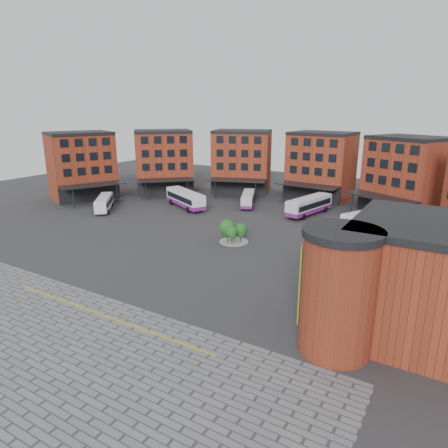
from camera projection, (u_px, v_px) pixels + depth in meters
The scene contains 13 objects.
ground at pixel (175, 265), 51.70m from camera, with size 160.00×160.00×0.00m, color #28282B.
paving_zone at pixel (29, 357), 32.59m from camera, with size 50.00×22.00×0.02m, color slate.
yellow_line at pixel (104, 315), 39.17m from camera, with size 26.00×0.15×0.02m, color gold.
main_building at pixel (268, 169), 83.53m from camera, with size 94.14×42.48×14.60m.
east_building at pixel (422, 285), 33.56m from camera, with size 17.40×15.40×10.60m.
tree_island at pixel (232, 231), 59.83m from camera, with size 4.40×4.40×3.60m.
bus_a at pixel (104, 202), 78.83m from camera, with size 7.90×9.10×2.79m.
bus_b at pixel (185, 199), 80.93m from camera, with size 12.27×8.24×3.48m.
bus_c at pixel (248, 199), 82.51m from camera, with size 6.01×9.90×2.77m.
bus_d at pixel (309, 205), 75.57m from camera, with size 5.40×12.40×3.41m.
bus_e at pixel (370, 220), 66.05m from camera, with size 7.73×11.74×3.32m.
bus_f at pixel (388, 235), 58.06m from camera, with size 11.67×6.37×3.23m.
blue_car at pixel (338, 324), 36.23m from camera, with size 1.53×4.38×1.44m, color #0E1CB6.
Camera 1 is at (30.16, -38.03, 19.64)m, focal length 32.00 mm.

